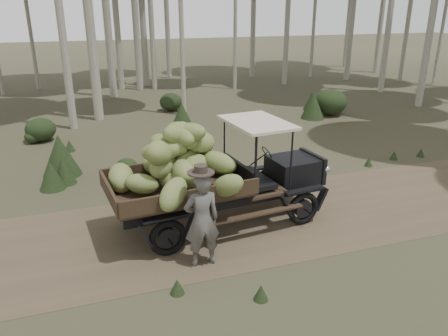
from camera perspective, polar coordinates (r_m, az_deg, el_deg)
The scene contains 5 objects.
ground at distance 11.27m, azimuth 11.63°, elevation -5.51°, with size 120.00×120.00×0.00m, color #473D2B.
dirt_track at distance 11.27m, azimuth 11.63°, elevation -5.49°, with size 70.00×4.00×0.01m, color brown.
banana_truck at distance 9.64m, azimuth -3.39°, elevation 0.42°, with size 5.38×2.78×2.65m.
farmer at distance 8.48m, azimuth -2.92°, elevation -6.68°, with size 0.71×0.52×2.10m.
undergrowth at distance 9.94m, azimuth 16.98°, elevation -6.23°, with size 23.13×23.67×1.34m.
Camera 1 is at (-5.32, -8.66, 4.87)m, focal length 35.00 mm.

